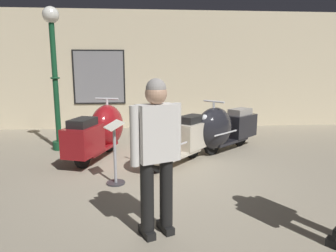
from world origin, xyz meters
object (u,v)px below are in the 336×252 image
(scooter_2, at_px, (222,128))
(scooter_1, at_px, (171,140))
(lamppost, at_px, (54,66))
(visitor_1, at_px, (156,148))
(scooter_0, at_px, (101,131))
(info_stanchion, at_px, (115,159))

(scooter_2, bearing_deg, scooter_1, -1.87)
(scooter_2, xyz_separation_m, lamppost, (-3.44, 0.45, 1.26))
(lamppost, xyz_separation_m, visitor_1, (1.92, -3.60, -0.81))
(scooter_0, xyz_separation_m, info_stanchion, (0.40, -1.51, -0.12))
(scooter_1, relative_size, scooter_2, 0.99)
(scooter_1, bearing_deg, visitor_1, 32.74)
(scooter_2, height_order, info_stanchion, scooter_2)
(scooter_1, relative_size, lamppost, 0.57)
(scooter_0, height_order, scooter_2, scooter_0)
(scooter_1, height_order, scooter_2, scooter_2)
(scooter_1, relative_size, visitor_1, 1.01)
(scooter_1, bearing_deg, scooter_2, 170.58)
(scooter_0, relative_size, scooter_2, 1.13)
(scooter_1, xyz_separation_m, visitor_1, (-0.36, -2.22, 0.45))
(scooter_0, bearing_deg, visitor_1, -143.73)
(visitor_1, bearing_deg, scooter_2, -48.31)
(lamppost, bearing_deg, info_stanchion, -57.16)
(lamppost, relative_size, info_stanchion, 3.04)
(scooter_2, relative_size, lamppost, 0.58)
(scooter_0, bearing_deg, scooter_1, -102.38)
(scooter_0, distance_m, visitor_1, 3.18)
(scooter_0, distance_m, scooter_1, 1.53)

